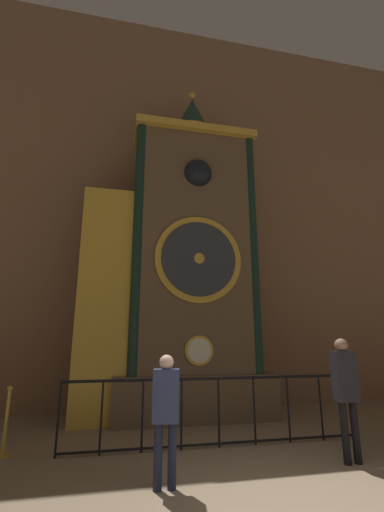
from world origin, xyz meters
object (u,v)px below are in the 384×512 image
at_px(clock_tower, 178,266).
at_px(visitor_far, 345,386).
at_px(visitor_near, 166,407).
at_px(stanchion_post, 5,433).

distance_m(clock_tower, visitor_far, 4.86).
bearing_deg(clock_tower, visitor_far, -60.15).
xyz_separation_m(clock_tower, visitor_near, (-0.83, -3.87, -2.73)).
relative_size(visitor_near, visitor_far, 0.88).
bearing_deg(visitor_near, clock_tower, 89.07).
bearing_deg(visitor_far, stanchion_post, 169.14).
height_order(visitor_far, stanchion_post, visitor_far).
bearing_deg(clock_tower, visitor_near, -102.17).
xyz_separation_m(clock_tower, visitor_far, (2.05, -3.57, -2.59)).
relative_size(visitor_near, stanchion_post, 1.51).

